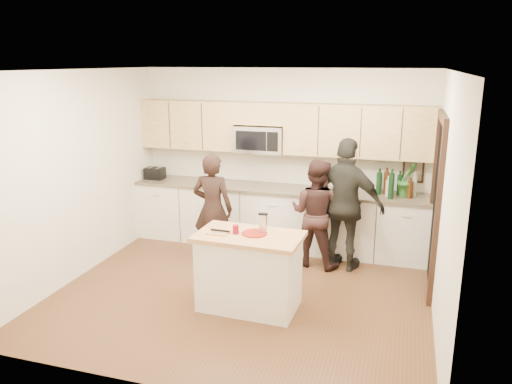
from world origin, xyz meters
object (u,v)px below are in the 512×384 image
(toaster, at_px, (155,173))
(woman_center, at_px, (316,213))
(woman_right, at_px, (346,205))
(woman_left, at_px, (213,209))
(island, at_px, (249,271))

(toaster, distance_m, woman_center, 2.81)
(toaster, xyz_separation_m, woman_right, (3.15, -0.54, -0.12))
(toaster, height_order, woman_left, woman_left)
(woman_left, bearing_deg, woman_center, -168.63)
(woman_left, xyz_separation_m, woman_right, (1.81, 0.32, 0.12))
(woman_right, bearing_deg, woman_center, 15.73)
(woman_center, bearing_deg, woman_right, -168.29)
(woman_left, distance_m, woman_right, 1.84)
(island, relative_size, toaster, 4.16)
(toaster, height_order, woman_right, woman_right)
(island, xyz_separation_m, woman_left, (-0.90, 1.16, 0.34))
(toaster, height_order, woman_center, woman_center)
(toaster, xyz_separation_m, woman_left, (1.34, -0.86, -0.24))
(woman_right, bearing_deg, woman_left, 25.61)
(toaster, xyz_separation_m, woman_center, (2.74, -0.54, -0.27))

